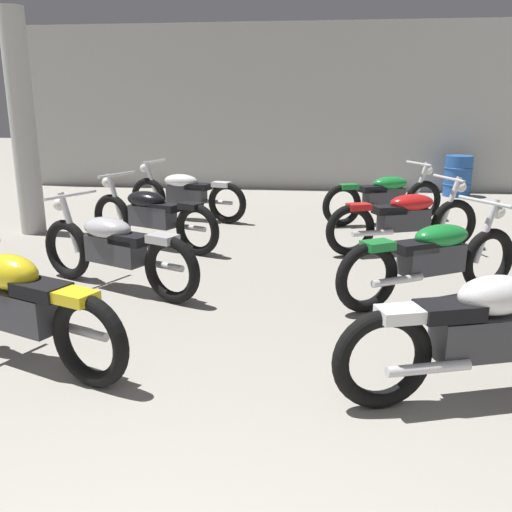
% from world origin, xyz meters
% --- Properties ---
extents(back_wall, '(13.19, 0.24, 3.60)m').
position_xyz_m(back_wall, '(0.00, 12.15, 1.80)').
color(back_wall, '#B2B2AD').
rests_on(back_wall, ground).
extents(support_pillar, '(0.36, 0.36, 3.20)m').
position_xyz_m(support_pillar, '(-3.75, 7.15, 1.60)').
color(support_pillar, '#B2B2AD').
rests_on(support_pillar, ground).
extents(motorcycle_left_row_1, '(1.87, 0.85, 0.88)m').
position_xyz_m(motorcycle_left_row_1, '(-1.57, 2.92, 0.46)').
color(motorcycle_left_row_1, black).
rests_on(motorcycle_left_row_1, ground).
extents(motorcycle_left_row_2, '(2.01, 1.08, 0.97)m').
position_xyz_m(motorcycle_left_row_2, '(-1.54, 4.70, 0.45)').
color(motorcycle_left_row_2, black).
rests_on(motorcycle_left_row_2, ground).
extents(motorcycle_left_row_3, '(2.02, 1.07, 0.97)m').
position_xyz_m(motorcycle_left_row_3, '(-1.68, 6.47, 0.45)').
color(motorcycle_left_row_3, black).
rests_on(motorcycle_left_row_3, ground).
extents(motorcycle_left_row_4, '(2.12, 0.85, 0.97)m').
position_xyz_m(motorcycle_left_row_4, '(-1.67, 8.36, 0.45)').
color(motorcycle_left_row_4, black).
rests_on(motorcycle_left_row_4, ground).
extents(motorcycle_right_row_1, '(1.91, 0.75, 0.88)m').
position_xyz_m(motorcycle_right_row_1, '(1.62, 2.81, 0.46)').
color(motorcycle_right_row_1, black).
rests_on(motorcycle_right_row_1, ground).
extents(motorcycle_right_row_2, '(1.93, 1.21, 0.97)m').
position_xyz_m(motorcycle_right_row_2, '(1.68, 4.72, 0.45)').
color(motorcycle_right_row_2, black).
rests_on(motorcycle_right_row_2, ground).
extents(motorcycle_right_row_3, '(2.06, 0.99, 0.97)m').
position_xyz_m(motorcycle_right_row_3, '(1.67, 6.62, 0.45)').
color(motorcycle_right_row_3, black).
rests_on(motorcycle_right_row_3, ground).
extents(motorcycle_right_row_4, '(2.02, 1.08, 0.97)m').
position_xyz_m(motorcycle_right_row_4, '(1.61, 8.46, 0.45)').
color(motorcycle_right_row_4, black).
rests_on(motorcycle_right_row_4, ground).
extents(oil_drum, '(0.59, 0.59, 0.85)m').
position_xyz_m(oil_drum, '(3.44, 11.48, 0.43)').
color(oil_drum, '#23519E').
rests_on(oil_drum, ground).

